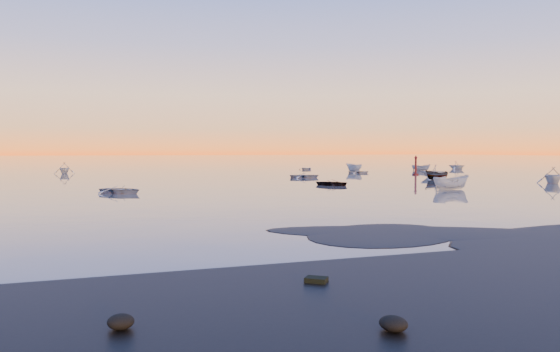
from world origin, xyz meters
name	(u,v)px	position (x,y,z in m)	size (l,w,h in m)	color
ground	(160,168)	(0.00, 100.00, 0.00)	(600.00, 600.00, 0.00)	#625A51
mud_lobes	(472,240)	(0.00, -1.00, 0.01)	(140.00, 6.00, 0.07)	black
moored_fleet	(206,178)	(0.00, 53.00, 0.00)	(124.00, 58.00, 1.20)	#B8B8B4
boat_near_left	(121,193)	(-12.44, 29.85, 0.00)	(3.94, 1.64, 0.98)	slate
boat_near_center	(451,189)	(17.84, 24.00, 0.00)	(3.99, 1.69, 1.38)	#B8B8B4
boat_near_right	(434,177)	(30.39, 44.29, 0.00)	(3.84, 1.73, 1.35)	#B8B8B4
channel_marker	(416,167)	(32.40, 51.77, 1.24)	(0.89, 0.89, 3.15)	#49100F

